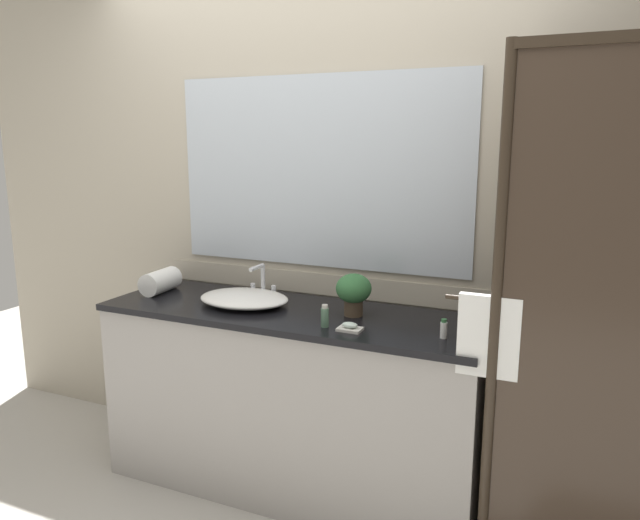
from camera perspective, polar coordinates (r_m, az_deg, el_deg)
ground_plane at (r=3.15m, az=-2.66°, el=-20.72°), size 8.00×8.00×0.00m
wall_back_with_mirror at (r=3.00m, az=0.06°, el=4.35°), size 4.40×0.06×2.60m
vanity_cabinet at (r=2.94m, az=-2.66°, el=-13.19°), size 1.80×0.58×0.90m
shower_enclosure at (r=2.28m, az=24.81°, el=-6.20°), size 1.20×0.59×2.00m
sink_basin at (r=2.88m, az=-7.25°, el=-3.66°), size 0.44×0.34×0.06m
faucet at (r=3.02m, az=-5.54°, el=-2.42°), size 0.17×0.14×0.17m
potted_plant at (r=2.67m, az=3.23°, el=-2.96°), size 0.16×0.16×0.19m
soap_dish at (r=2.49m, az=2.86°, el=-6.43°), size 0.10×0.07×0.04m
amenity_bottle_lotion at (r=2.44m, az=11.73°, el=-6.48°), size 0.03×0.03×0.08m
amenity_bottle_shampoo at (r=2.52m, az=0.47°, el=-5.40°), size 0.03×0.03×0.10m
rolled_towel_near_edge at (r=3.18m, az=-14.98°, el=-1.98°), size 0.13×0.23×0.12m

